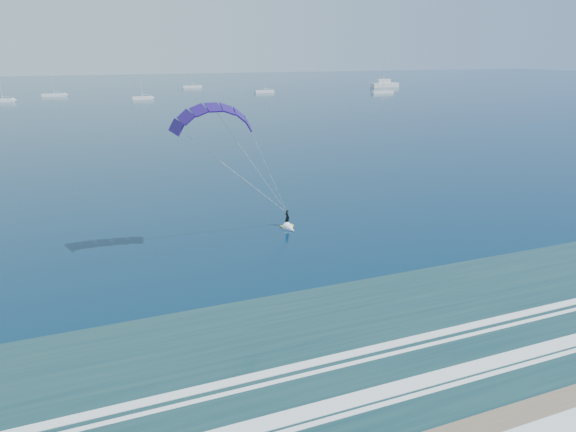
% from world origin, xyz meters
% --- Properties ---
extents(kitesurfer_rig, '(15.08, 8.12, 15.12)m').
position_xyz_m(kitesurfer_rig, '(-0.56, 31.01, 7.84)').
color(kitesurfer_rig, '#C2CE18').
rests_on(kitesurfer_rig, ground).
extents(motor_yacht, '(15.32, 4.08, 6.29)m').
position_xyz_m(motor_yacht, '(137.61, 229.35, 1.67)').
color(motor_yacht, white).
rests_on(motor_yacht, ground).
extents(sailboat_1, '(8.22, 2.40, 11.35)m').
position_xyz_m(sailboat_1, '(-42.56, 208.56, 0.68)').
color(sailboat_1, white).
rests_on(sailboat_1, ground).
extents(sailboat_2, '(9.66, 2.40, 12.89)m').
position_xyz_m(sailboat_2, '(-25.35, 228.59, 0.69)').
color(sailboat_2, white).
rests_on(sailboat_2, ground).
extents(sailboat_3, '(7.95, 2.40, 11.14)m').
position_xyz_m(sailboat_3, '(7.79, 199.73, 0.68)').
color(sailboat_3, white).
rests_on(sailboat_3, ground).
extents(sailboat_4, '(9.74, 2.40, 13.11)m').
position_xyz_m(sailboat_4, '(40.00, 260.41, 0.69)').
color(sailboat_4, white).
rests_on(sailboat_4, ground).
extents(sailboat_5, '(8.93, 2.40, 12.16)m').
position_xyz_m(sailboat_5, '(64.33, 214.97, 0.68)').
color(sailboat_5, white).
rests_on(sailboat_5, ground).
extents(sailboat_6, '(10.55, 2.40, 14.04)m').
position_xyz_m(sailboat_6, '(113.04, 191.34, 0.70)').
color(sailboat_6, white).
rests_on(sailboat_6, ground).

